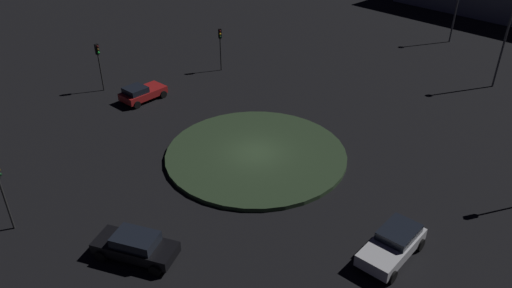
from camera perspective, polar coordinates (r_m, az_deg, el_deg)
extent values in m
plane|color=black|center=(33.83, 0.00, -1.40)|extent=(119.76, 119.76, 0.00)
cylinder|color=#2D4228|center=(33.75, 0.00, -1.20)|extent=(12.55, 12.55, 0.29)
cube|color=black|center=(26.34, -13.97, -11.73)|extent=(4.30, 4.25, 0.59)
cube|color=black|center=(25.94, -13.97, -10.84)|extent=(2.65, 2.64, 0.55)
cylinder|color=black|center=(26.79, -17.76, -12.44)|extent=(0.61, 0.60, 0.64)
cylinder|color=black|center=(27.78, -15.79, -10.24)|extent=(0.61, 0.60, 0.64)
cylinder|color=black|center=(25.37, -11.77, -14.32)|extent=(0.61, 0.60, 0.64)
cylinder|color=black|center=(26.41, -9.97, -11.90)|extent=(0.61, 0.60, 0.64)
cube|color=red|center=(42.59, -13.10, 5.83)|extent=(3.11, 4.23, 0.59)
cube|color=black|center=(42.00, -13.97, 6.17)|extent=(2.14, 2.15, 0.48)
cylinder|color=black|center=(44.12, -12.36, 6.40)|extent=(0.43, 0.67, 0.64)
cylinder|color=black|center=(42.73, -10.83, 5.75)|extent=(0.43, 0.67, 0.64)
cylinder|color=black|center=(42.75, -15.27, 5.19)|extent=(0.43, 0.67, 0.64)
cylinder|color=black|center=(41.32, -13.78, 4.48)|extent=(0.43, 0.67, 0.64)
cube|color=white|center=(26.50, 15.61, -11.54)|extent=(3.25, 4.63, 0.67)
cube|color=black|center=(26.61, 16.45, -9.89)|extent=(2.31, 2.64, 0.46)
cylinder|color=black|center=(25.43, 15.72, -14.78)|extent=(0.45, 0.71, 0.67)
cylinder|color=black|center=(25.96, 12.05, -13.04)|extent=(0.45, 0.71, 0.67)
cylinder|color=black|center=(27.59, 18.74, -11.12)|extent=(0.45, 0.71, 0.67)
cylinder|color=black|center=(28.07, 15.33, -9.61)|extent=(0.45, 0.71, 0.67)
cylinder|color=#2D2D2D|center=(44.93, -17.73, 7.99)|extent=(0.12, 0.12, 3.37)
cube|color=black|center=(44.20, -18.17, 10.53)|extent=(0.32, 0.36, 0.90)
sphere|color=#3F0C0C|center=(44.00, -18.12, 10.83)|extent=(0.20, 0.20, 0.20)
sphere|color=#4C380F|center=(44.09, -18.06, 10.50)|extent=(0.20, 0.20, 0.20)
sphere|color=#1EE53F|center=(44.17, -18.01, 10.17)|extent=(0.20, 0.20, 0.20)
cylinder|color=#2D2D2D|center=(29.87, -27.24, -6.27)|extent=(0.12, 0.12, 3.43)
sphere|color=#0F3819|center=(28.87, -27.85, -3.18)|extent=(0.20, 0.20, 0.20)
cylinder|color=#2D2D2D|center=(47.39, -4.17, 10.44)|extent=(0.12, 0.12, 3.21)
cube|color=black|center=(46.72, -4.26, 12.80)|extent=(0.29, 0.35, 0.90)
sphere|color=#3F0C0C|center=(46.50, -4.25, 13.07)|extent=(0.20, 0.20, 0.20)
sphere|color=yellow|center=(46.58, -4.24, 12.75)|extent=(0.20, 0.20, 0.20)
sphere|color=#0F3819|center=(46.66, -4.22, 12.44)|extent=(0.20, 0.20, 0.20)
cylinder|color=#4C4C51|center=(47.93, 27.03, 10.25)|extent=(0.18, 0.18, 7.68)
cylinder|color=#4C4C51|center=(58.80, 22.41, 14.31)|extent=(0.18, 0.18, 7.08)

